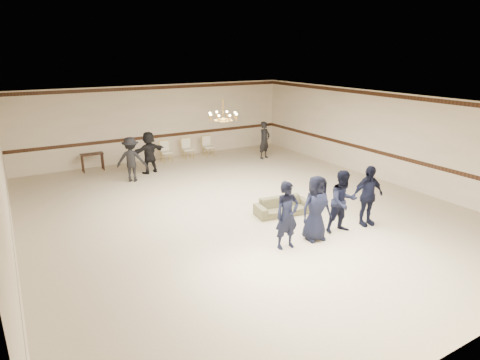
{
  "coord_description": "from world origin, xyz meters",
  "views": [
    {
      "loc": [
        -5.78,
        -9.84,
        4.56
      ],
      "look_at": [
        -0.29,
        -0.5,
        1.09
      ],
      "focal_mm": 30.26,
      "sensor_mm": 36.0,
      "label": 1
    }
  ],
  "objects_px": {
    "boy_a": "(287,215)",
    "chandelier": "(223,109)",
    "boy_c": "(343,202)",
    "console_table": "(93,162)",
    "banquet_chair_mid": "(188,149)",
    "adult_left": "(131,159)",
    "boy_b": "(316,208)",
    "adult_mid": "(149,152)",
    "banquet_chair_left": "(166,152)",
    "banquet_chair_right": "(208,146)",
    "boy_d": "(368,196)",
    "adult_right": "(265,140)",
    "settee": "(283,206)"
  },
  "relations": [
    {
      "from": "boy_c",
      "to": "console_table",
      "type": "xyz_separation_m",
      "value": [
        -4.47,
        9.19,
        -0.48
      ]
    },
    {
      "from": "adult_left",
      "to": "banquet_chair_left",
      "type": "height_order",
      "value": "adult_left"
    },
    {
      "from": "banquet_chair_left",
      "to": "banquet_chair_right",
      "type": "xyz_separation_m",
      "value": [
        2.0,
        0.0,
        0.0
      ]
    },
    {
      "from": "adult_left",
      "to": "adult_right",
      "type": "height_order",
      "value": "same"
    },
    {
      "from": "chandelier",
      "to": "adult_right",
      "type": "height_order",
      "value": "chandelier"
    },
    {
      "from": "boy_d",
      "to": "adult_mid",
      "type": "xyz_separation_m",
      "value": [
        -3.49,
        7.81,
        -0.02
      ]
    },
    {
      "from": "boy_c",
      "to": "banquet_chair_left",
      "type": "xyz_separation_m",
      "value": [
        -1.47,
        8.99,
        -0.39
      ]
    },
    {
      "from": "boy_c",
      "to": "boy_a",
      "type": "bearing_deg",
      "value": -171.27
    },
    {
      "from": "boy_c",
      "to": "adult_mid",
      "type": "distance_m",
      "value": 8.23
    },
    {
      "from": "boy_a",
      "to": "adult_right",
      "type": "relative_size",
      "value": 1.02
    },
    {
      "from": "chandelier",
      "to": "adult_right",
      "type": "relative_size",
      "value": 0.57
    },
    {
      "from": "boy_c",
      "to": "console_table",
      "type": "relative_size",
      "value": 1.96
    },
    {
      "from": "chandelier",
      "to": "banquet_chair_mid",
      "type": "distance_m",
      "value": 5.86
    },
    {
      "from": "boy_a",
      "to": "boy_b",
      "type": "height_order",
      "value": "same"
    },
    {
      "from": "banquet_chair_left",
      "to": "console_table",
      "type": "xyz_separation_m",
      "value": [
        -3.0,
        0.2,
        -0.09
      ]
    },
    {
      "from": "adult_mid",
      "to": "banquet_chair_left",
      "type": "relative_size",
      "value": 1.81
    },
    {
      "from": "settee",
      "to": "banquet_chair_right",
      "type": "bearing_deg",
      "value": 89.43
    },
    {
      "from": "chandelier",
      "to": "adult_left",
      "type": "height_order",
      "value": "chandelier"
    },
    {
      "from": "banquet_chair_right",
      "to": "boy_a",
      "type": "bearing_deg",
      "value": -101.08
    },
    {
      "from": "banquet_chair_right",
      "to": "boy_b",
      "type": "bearing_deg",
      "value": -95.58
    },
    {
      "from": "boy_c",
      "to": "adult_right",
      "type": "distance_m",
      "value": 7.82
    },
    {
      "from": "boy_b",
      "to": "banquet_chair_right",
      "type": "xyz_separation_m",
      "value": [
        1.43,
        8.99,
        -0.39
      ]
    },
    {
      "from": "boy_a",
      "to": "banquet_chair_mid",
      "type": "height_order",
      "value": "boy_a"
    },
    {
      "from": "boy_a",
      "to": "chandelier",
      "type": "bearing_deg",
      "value": 90.13
    },
    {
      "from": "banquet_chair_mid",
      "to": "adult_left",
      "type": "bearing_deg",
      "value": -143.13
    },
    {
      "from": "settee",
      "to": "banquet_chair_right",
      "type": "distance_m",
      "value": 7.33
    },
    {
      "from": "boy_a",
      "to": "boy_c",
      "type": "relative_size",
      "value": 1.0
    },
    {
      "from": "banquet_chair_mid",
      "to": "boy_a",
      "type": "bearing_deg",
      "value": -93.49
    },
    {
      "from": "adult_mid",
      "to": "banquet_chair_right",
      "type": "bearing_deg",
      "value": -174.25
    },
    {
      "from": "banquet_chair_mid",
      "to": "banquet_chair_left",
      "type": "bearing_deg",
      "value": -175.08
    },
    {
      "from": "boy_b",
      "to": "adult_mid",
      "type": "distance_m",
      "value": 7.99
    },
    {
      "from": "banquet_chair_left",
      "to": "banquet_chair_mid",
      "type": "height_order",
      "value": "same"
    },
    {
      "from": "boy_a",
      "to": "banquet_chair_right",
      "type": "distance_m",
      "value": 9.3
    },
    {
      "from": "boy_a",
      "to": "banquet_chair_mid",
      "type": "distance_m",
      "value": 9.1
    },
    {
      "from": "boy_c",
      "to": "banquet_chair_mid",
      "type": "bearing_deg",
      "value": 101.73
    },
    {
      "from": "boy_d",
      "to": "adult_mid",
      "type": "relative_size",
      "value": 1.02
    },
    {
      "from": "boy_a",
      "to": "boy_b",
      "type": "bearing_deg",
      "value": 4.92
    },
    {
      "from": "chandelier",
      "to": "boy_a",
      "type": "bearing_deg",
      "value": -94.79
    },
    {
      "from": "boy_a",
      "to": "settee",
      "type": "xyz_separation_m",
      "value": [
        1.2,
        1.76,
        -0.6
      ]
    },
    {
      "from": "chandelier",
      "to": "console_table",
      "type": "distance_m",
      "value": 6.69
    },
    {
      "from": "adult_right",
      "to": "banquet_chair_right",
      "type": "bearing_deg",
      "value": 123.25
    },
    {
      "from": "adult_left",
      "to": "banquet_chair_left",
      "type": "relative_size",
      "value": 1.81
    },
    {
      "from": "chandelier",
      "to": "banquet_chair_right",
      "type": "height_order",
      "value": "chandelier"
    },
    {
      "from": "boy_b",
      "to": "console_table",
      "type": "relative_size",
      "value": 1.96
    },
    {
      "from": "boy_b",
      "to": "adult_left",
      "type": "xyz_separation_m",
      "value": [
        -2.59,
        7.11,
        -0.02
      ]
    },
    {
      "from": "chandelier",
      "to": "settee",
      "type": "height_order",
      "value": "chandelier"
    },
    {
      "from": "boy_b",
      "to": "adult_mid",
      "type": "bearing_deg",
      "value": 109.04
    },
    {
      "from": "adult_left",
      "to": "console_table",
      "type": "xyz_separation_m",
      "value": [
        -0.98,
        2.08,
        -0.46
      ]
    },
    {
      "from": "banquet_chair_left",
      "to": "banquet_chair_mid",
      "type": "bearing_deg",
      "value": 5.28
    },
    {
      "from": "boy_d",
      "to": "boy_a",
      "type": "bearing_deg",
      "value": -172.02
    }
  ]
}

